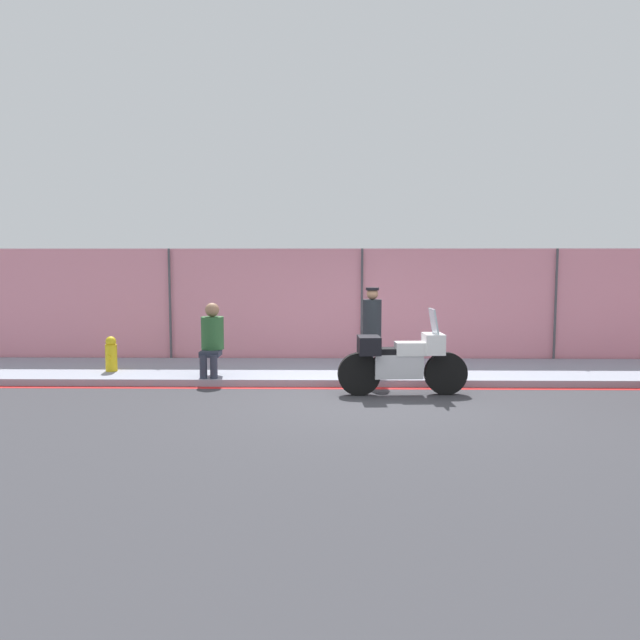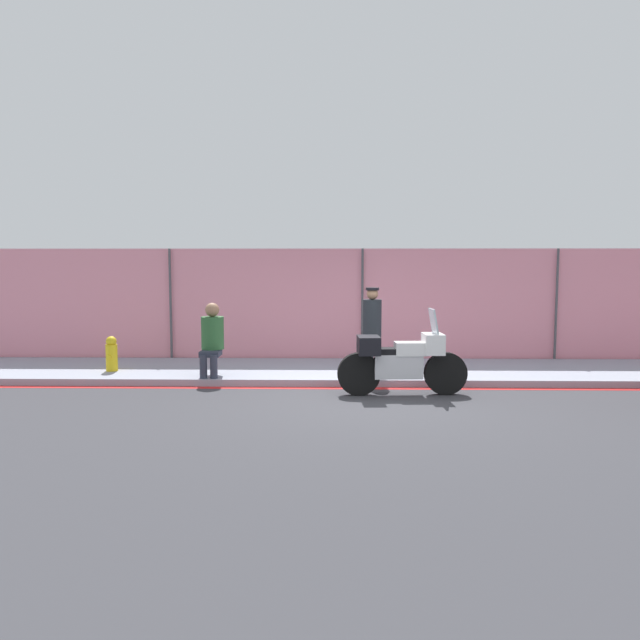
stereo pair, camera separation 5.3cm
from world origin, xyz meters
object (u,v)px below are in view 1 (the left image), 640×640
object	(u,v)px
motorcycle	(402,360)
officer_standing	(372,330)
fire_hydrant	(111,354)
person_seated_on_curb	(212,336)

from	to	relation	value
motorcycle	officer_standing	bearing A→B (deg)	105.78
fire_hydrant	person_seated_on_curb	bearing A→B (deg)	-10.12
officer_standing	person_seated_on_curb	bearing A→B (deg)	-177.30
fire_hydrant	officer_standing	bearing A→B (deg)	-2.52
motorcycle	officer_standing	size ratio (longest dim) A/B	1.35
officer_standing	motorcycle	bearing A→B (deg)	-71.14
officer_standing	fire_hydrant	size ratio (longest dim) A/B	2.41
person_seated_on_curb	fire_hydrant	bearing A→B (deg)	169.88
motorcycle	person_seated_on_curb	size ratio (longest dim) A/B	1.63
motorcycle	fire_hydrant	size ratio (longest dim) A/B	3.24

